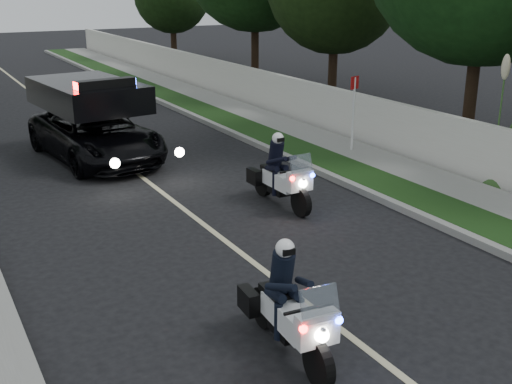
# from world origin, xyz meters

# --- Properties ---
(ground) EXTENTS (120.00, 120.00, 0.00)m
(ground) POSITION_xyz_m (0.00, 0.00, 0.00)
(ground) COLOR black
(ground) RESTS_ON ground
(curb_right) EXTENTS (0.20, 60.00, 0.15)m
(curb_right) POSITION_xyz_m (4.10, 10.00, 0.07)
(curb_right) COLOR gray
(curb_right) RESTS_ON ground
(grass_verge) EXTENTS (1.20, 60.00, 0.16)m
(grass_verge) POSITION_xyz_m (4.80, 10.00, 0.08)
(grass_verge) COLOR #193814
(grass_verge) RESTS_ON ground
(sidewalk_right) EXTENTS (1.40, 60.00, 0.16)m
(sidewalk_right) POSITION_xyz_m (6.10, 10.00, 0.08)
(sidewalk_right) COLOR gray
(sidewalk_right) RESTS_ON ground
(property_wall) EXTENTS (0.22, 60.00, 1.50)m
(property_wall) POSITION_xyz_m (7.10, 10.00, 0.75)
(property_wall) COLOR beige
(property_wall) RESTS_ON ground
(lane_marking) EXTENTS (0.12, 50.00, 0.01)m
(lane_marking) POSITION_xyz_m (0.00, 10.00, 0.00)
(lane_marking) COLOR #BFB78C
(lane_marking) RESTS_ON ground
(police_moto_left) EXTENTS (0.80, 1.93, 1.60)m
(police_moto_left) POSITION_xyz_m (-0.97, -0.20, 0.00)
(police_moto_left) COLOR silver
(police_moto_left) RESTS_ON ground
(police_moto_right) EXTENTS (0.70, 1.93, 1.63)m
(police_moto_right) POSITION_xyz_m (1.99, 4.88, 0.00)
(police_moto_right) COLOR silver
(police_moto_right) RESTS_ON ground
(police_suv) EXTENTS (2.97, 5.43, 2.52)m
(police_suv) POSITION_xyz_m (-0.52, 10.61, 0.00)
(police_suv) COLOR black
(police_suv) RESTS_ON ground
(sign_post) EXTENTS (0.46, 0.46, 2.32)m
(sign_post) POSITION_xyz_m (6.00, 7.55, 0.00)
(sign_post) COLOR red
(sign_post) RESTS_ON ground
(pampas_far) EXTENTS (1.72, 1.72, 4.04)m
(pampas_far) POSITION_xyz_m (7.60, 3.36, 0.00)
(pampas_far) COLOR beige
(pampas_far) RESTS_ON ground
(tree_right_b) EXTENTS (8.51, 8.51, 11.12)m
(tree_right_b) POSITION_xyz_m (9.55, 6.60, 0.00)
(tree_right_b) COLOR #173F15
(tree_right_b) RESTS_ON ground
(tree_right_c) EXTENTS (7.11, 7.11, 9.08)m
(tree_right_c) POSITION_xyz_m (10.27, 14.49, 0.00)
(tree_right_c) COLOR #1A320F
(tree_right_c) RESTS_ON ground
(tree_right_d) EXTENTS (7.41, 7.41, 11.23)m
(tree_right_d) POSITION_xyz_m (9.98, 20.41, 0.00)
(tree_right_d) COLOR #1A4015
(tree_right_d) RESTS_ON ground
(tree_right_e) EXTENTS (5.02, 5.02, 7.67)m
(tree_right_e) POSITION_xyz_m (10.09, 30.98, 0.00)
(tree_right_e) COLOR black
(tree_right_e) RESTS_ON ground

